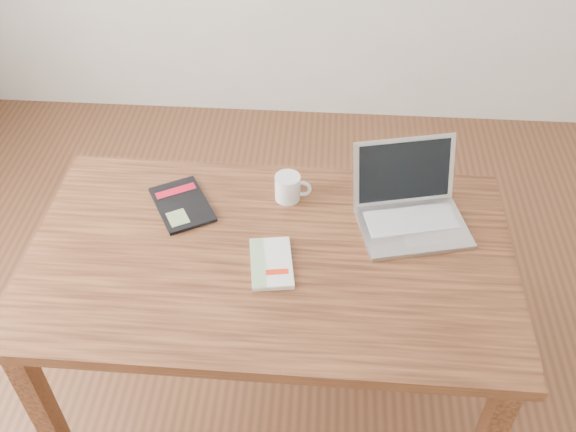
# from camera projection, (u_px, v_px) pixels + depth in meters

# --- Properties ---
(room) EXTENTS (4.04, 4.04, 2.70)m
(room) POSITION_uv_depth(u_px,v_px,m) (290.00, 108.00, 1.40)
(room) COLOR #57321D
(room) RESTS_ON ground
(desk) EXTENTS (1.46, 0.84, 0.75)m
(desk) POSITION_uv_depth(u_px,v_px,m) (270.00, 273.00, 1.97)
(desk) COLOR #532D19
(desk) RESTS_ON ground
(white_guidebook) EXTENTS (0.15, 0.21, 0.02)m
(white_guidebook) POSITION_uv_depth(u_px,v_px,m) (271.00, 263.00, 1.87)
(white_guidebook) COLOR beige
(white_guidebook) RESTS_ON desk
(black_guidebook) EXTENTS (0.25, 0.28, 0.01)m
(black_guidebook) POSITION_uv_depth(u_px,v_px,m) (182.00, 204.00, 2.06)
(black_guidebook) COLOR black
(black_guidebook) RESTS_ON desk
(laptop) EXTENTS (0.38, 0.36, 0.22)m
(laptop) POSITION_uv_depth(u_px,v_px,m) (410.00, 207.00, 1.99)
(laptop) COLOR silver
(laptop) RESTS_ON desk
(coffee_mug) EXTENTS (0.12, 0.08, 0.09)m
(coffee_mug) POSITION_uv_depth(u_px,v_px,m) (289.00, 187.00, 2.06)
(coffee_mug) COLOR white
(coffee_mug) RESTS_ON desk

